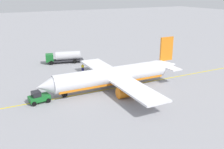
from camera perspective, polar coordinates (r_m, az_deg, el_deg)
name	(u,v)px	position (r m, az deg, el deg)	size (l,w,h in m)	color
ground_plane	(112,88)	(52.87, 0.00, -3.09)	(400.00, 400.00, 0.00)	#939399
airplane	(114,76)	(52.20, 0.50, -0.35)	(31.28, 29.32, 9.52)	white
fuel_tanker	(64,57)	(72.08, -10.49, 3.88)	(10.34, 4.92, 3.15)	#2D2D33
pushback_tug	(39,97)	(47.93, -15.85, -4.84)	(3.78, 2.63, 2.20)	#196B28
refueling_worker	(83,68)	(64.49, -6.47, 1.54)	(0.61, 0.63, 1.71)	navy
safety_cone_nose	(55,89)	(52.79, -12.51, -3.17)	(0.63, 0.63, 0.70)	#F2590F
taxi_line_marking	(112,88)	(52.86, 0.00, -3.08)	(76.48, 0.30, 0.01)	yellow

